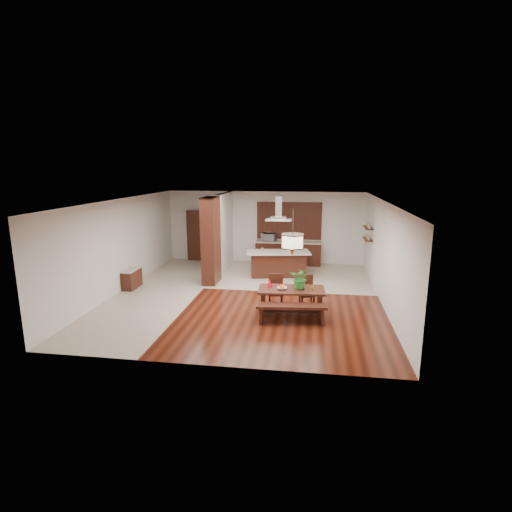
% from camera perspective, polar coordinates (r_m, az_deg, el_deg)
% --- Properties ---
extents(room_shell, '(9.00, 9.04, 2.92)m').
position_cam_1_polar(room_shell, '(11.86, -1.44, 3.88)').
color(room_shell, '#351209').
rests_on(room_shell, ground).
extents(tile_hallway, '(2.50, 9.00, 0.01)m').
position_cam_1_polar(tile_hallway, '(13.07, -13.40, -4.91)').
color(tile_hallway, beige).
rests_on(tile_hallway, ground).
extents(tile_kitchen, '(5.50, 4.00, 0.01)m').
position_cam_1_polar(tile_kitchen, '(14.59, 5.12, -2.77)').
color(tile_kitchen, beige).
rests_on(tile_kitchen, ground).
extents(soffit_band, '(8.00, 9.00, 0.02)m').
position_cam_1_polar(soffit_band, '(11.77, -1.46, 7.84)').
color(soffit_band, '#38190E').
rests_on(soffit_band, room_shell).
extents(partition_pier, '(0.45, 1.00, 2.90)m').
position_cam_1_polar(partition_pier, '(13.42, -6.46, 2.17)').
color(partition_pier, black).
rests_on(partition_pier, ground).
extents(partition_stub, '(0.18, 2.40, 2.90)m').
position_cam_1_polar(partition_stub, '(15.43, -4.49, 3.57)').
color(partition_stub, silver).
rests_on(partition_stub, ground).
extents(hallway_console, '(0.37, 0.88, 0.63)m').
position_cam_1_polar(hallway_console, '(13.58, -17.33, -3.12)').
color(hallway_console, black).
rests_on(hallway_console, ground).
extents(hallway_doorway, '(1.10, 0.20, 2.10)m').
position_cam_1_polar(hallway_doorway, '(16.87, -7.96, 2.88)').
color(hallway_doorway, black).
rests_on(hallway_doorway, ground).
extents(rear_counter, '(2.60, 0.62, 0.95)m').
position_cam_1_polar(rear_counter, '(16.15, 4.62, 0.46)').
color(rear_counter, black).
rests_on(rear_counter, ground).
extents(kitchen_window, '(2.60, 0.08, 1.50)m').
position_cam_1_polar(kitchen_window, '(16.18, 4.76, 5.06)').
color(kitchen_window, '#A06130').
rests_on(kitchen_window, room_shell).
extents(shelf_lower, '(0.26, 0.90, 0.04)m').
position_cam_1_polar(shelf_lower, '(14.49, 15.66, 2.35)').
color(shelf_lower, black).
rests_on(shelf_lower, room_shell).
extents(shelf_upper, '(0.26, 0.90, 0.04)m').
position_cam_1_polar(shelf_upper, '(14.43, 15.75, 3.92)').
color(shelf_upper, black).
rests_on(shelf_upper, room_shell).
extents(dining_table, '(1.78, 0.98, 0.72)m').
position_cam_1_polar(dining_table, '(10.66, 5.09, -5.65)').
color(dining_table, black).
rests_on(dining_table, ground).
extents(dining_bench, '(1.79, 0.55, 0.50)m').
position_cam_1_polar(dining_bench, '(10.17, 5.08, -8.26)').
color(dining_bench, black).
rests_on(dining_bench, ground).
extents(dining_chair_left, '(0.45, 0.45, 0.93)m').
position_cam_1_polar(dining_chair_left, '(11.19, 2.84, -5.07)').
color(dining_chair_left, black).
rests_on(dining_chair_left, ground).
extents(dining_chair_right, '(0.49, 0.49, 0.92)m').
position_cam_1_polar(dining_chair_right, '(11.20, 7.28, -5.17)').
color(dining_chair_right, black).
rests_on(dining_chair_right, ground).
extents(pendant_lantern, '(0.64, 0.64, 1.31)m').
position_cam_1_polar(pendant_lantern, '(10.26, 5.27, 3.49)').
color(pendant_lantern, beige).
rests_on(pendant_lantern, room_shell).
extents(foliage_plant, '(0.64, 0.59, 0.58)m').
position_cam_1_polar(foliage_plant, '(10.54, 6.40, -3.15)').
color(foliage_plant, '#297B2D').
rests_on(foliage_plant, dining_table).
extents(fruit_bowl, '(0.30, 0.30, 0.06)m').
position_cam_1_polar(fruit_bowl, '(10.51, 3.73, -4.63)').
color(fruit_bowl, '#B7AFA0').
rests_on(fruit_bowl, dining_table).
extents(napkin_cone, '(0.18, 0.18, 0.23)m').
position_cam_1_polar(napkin_cone, '(10.69, 1.96, -3.83)').
color(napkin_cone, '#A90C1B').
rests_on(napkin_cone, dining_table).
extents(gold_ornament, '(0.08, 0.08, 0.10)m').
position_cam_1_polar(gold_ornament, '(10.52, 8.10, -4.62)').
color(gold_ornament, gold).
rests_on(gold_ornament, dining_table).
extents(kitchen_island, '(2.37, 1.35, 0.92)m').
position_cam_1_polar(kitchen_island, '(14.36, 3.20, -1.06)').
color(kitchen_island, black).
rests_on(kitchen_island, ground).
extents(range_hood, '(0.90, 0.55, 0.87)m').
position_cam_1_polar(range_hood, '(14.03, 3.30, 6.87)').
color(range_hood, silver).
rests_on(range_hood, room_shell).
extents(island_cup, '(0.15, 0.15, 0.10)m').
position_cam_1_polar(island_cup, '(14.14, 4.67, 0.76)').
color(island_cup, silver).
rests_on(island_cup, kitchen_island).
extents(microwave, '(0.64, 0.52, 0.31)m').
position_cam_1_polar(microwave, '(16.06, 1.84, 2.71)').
color(microwave, silver).
rests_on(microwave, rear_counter).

